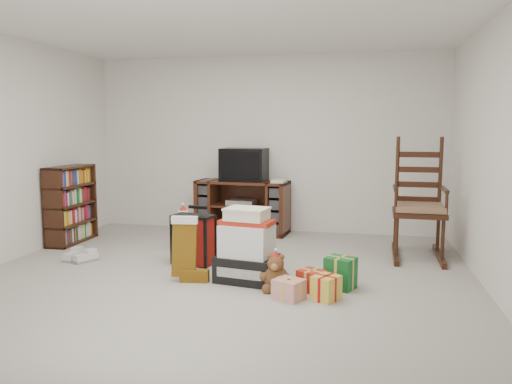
% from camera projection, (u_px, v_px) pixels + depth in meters
% --- Properties ---
extents(room, '(5.01, 5.01, 2.51)m').
position_uv_depth(room, '(217.00, 153.00, 4.74)').
color(room, '#B0A9A1').
rests_on(room, ground).
extents(tv_stand, '(1.34, 0.59, 0.75)m').
position_uv_depth(tv_stand, '(242.00, 207.00, 7.08)').
color(tv_stand, '#3F1E12').
rests_on(tv_stand, floor).
extents(bookshelf, '(0.27, 0.82, 1.00)m').
position_uv_depth(bookshelf, '(71.00, 206.00, 6.47)').
color(bookshelf, '#34180E').
rests_on(bookshelf, floor).
extents(rocking_chair, '(0.60, 0.97, 1.44)m').
position_uv_depth(rocking_chair, '(418.00, 214.00, 5.77)').
color(rocking_chair, '#34180E').
rests_on(rocking_chair, floor).
extents(gift_pile, '(0.62, 0.49, 0.71)m').
position_uv_depth(gift_pile, '(247.00, 250.00, 4.84)').
color(gift_pile, black).
rests_on(gift_pile, floor).
extents(red_suitcase, '(0.46, 0.30, 0.64)m').
position_uv_depth(red_suitcase, '(194.00, 239.00, 5.44)').
color(red_suitcase, maroon).
rests_on(red_suitcase, floor).
extents(stocking, '(0.31, 0.16, 0.64)m').
position_uv_depth(stocking, '(184.00, 248.00, 4.86)').
color(stocking, '#0F770D').
rests_on(stocking, floor).
extents(teddy_bear, '(0.23, 0.20, 0.34)m').
position_uv_depth(teddy_bear, '(276.00, 275.00, 4.57)').
color(teddy_bear, brown).
rests_on(teddy_bear, floor).
extents(santa_figurine, '(0.30, 0.28, 0.61)m').
position_uv_depth(santa_figurine, '(259.00, 246.00, 5.31)').
color(santa_figurine, '#AD2212').
rests_on(santa_figurine, floor).
extents(mrs_claus_figurine, '(0.28, 0.26, 0.57)m').
position_uv_depth(mrs_claus_figurine, '(183.00, 233.00, 6.08)').
color(mrs_claus_figurine, '#AD2212').
rests_on(mrs_claus_figurine, floor).
extents(sneaker_pair, '(0.36, 0.30, 0.10)m').
position_uv_depth(sneaker_pair, '(80.00, 257.00, 5.60)').
color(sneaker_pair, silver).
rests_on(sneaker_pair, floor).
extents(gift_cluster, '(0.50, 0.77, 0.23)m').
position_uv_depth(gift_cluster, '(320.00, 283.00, 4.42)').
color(gift_cluster, '#AD2513').
rests_on(gift_cluster, floor).
extents(crt_television, '(0.64, 0.48, 0.46)m').
position_uv_depth(crt_television, '(244.00, 165.00, 7.02)').
color(crt_television, black).
rests_on(crt_television, tv_stand).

